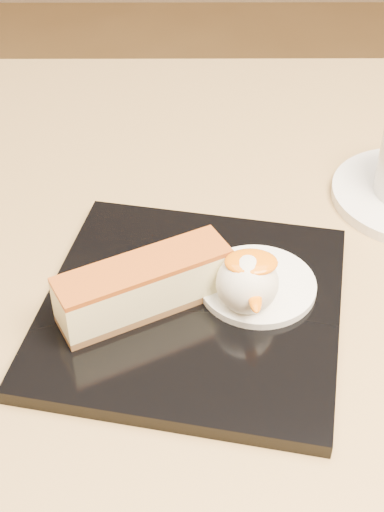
{
  "coord_description": "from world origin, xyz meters",
  "views": [
    {
      "loc": [
        -0.01,
        -0.43,
        1.1
      ],
      "look_at": [
        -0.01,
        -0.03,
        0.76
      ],
      "focal_mm": 50.0,
      "sensor_mm": 36.0,
      "label": 1
    }
  ],
  "objects_px": {
    "cheesecake": "(144,286)",
    "dessert_plate": "(192,307)",
    "table": "(206,394)",
    "ice_cream_scoop": "(247,283)"
  },
  "relations": [
    {
      "from": "ice_cream_scoop",
      "to": "cheesecake",
      "type": "bearing_deg",
      "value": 180.0
    },
    {
      "from": "table",
      "to": "cheesecake",
      "type": "height_order",
      "value": "cheesecake"
    },
    {
      "from": "dessert_plate",
      "to": "ice_cream_scoop",
      "type": "height_order",
      "value": "ice_cream_scoop"
    },
    {
      "from": "table",
      "to": "ice_cream_scoop",
      "type": "distance_m",
      "value": 0.2
    },
    {
      "from": "cheesecake",
      "to": "dessert_plate",
      "type": "bearing_deg",
      "value": -19.48
    },
    {
      "from": "table",
      "to": "ice_cream_scoop",
      "type": "bearing_deg",
      "value": -62.48
    },
    {
      "from": "table",
      "to": "cheesecake",
      "type": "relative_size",
      "value": 6.12
    },
    {
      "from": "dessert_plate",
      "to": "table",
      "type": "bearing_deg",
      "value": 74.35
    },
    {
      "from": "cheesecake",
      "to": "ice_cream_scoop",
      "type": "xyz_separation_m",
      "value": [
        0.08,
        0.0,
        0.0
      ]
    },
    {
      "from": "dessert_plate",
      "to": "ice_cream_scoop",
      "type": "xyz_separation_m",
      "value": [
        0.04,
        -0.0,
        0.03
      ]
    }
  ]
}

